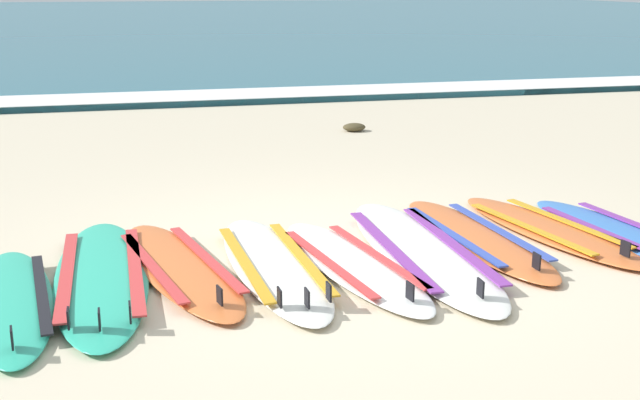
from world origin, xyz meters
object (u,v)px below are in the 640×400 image
(surfboard_0, at_px, (12,301))
(surfboard_2, at_px, (179,267))
(surfboard_1, at_px, (102,276))
(surfboard_3, at_px, (273,264))
(surfboard_7, at_px, (548,229))
(surfboard_5, at_px, (421,250))
(surfboard_6, at_px, (475,237))
(surfboard_8, at_px, (623,234))
(surfboard_4, at_px, (352,263))

(surfboard_0, distance_m, surfboard_2, 1.12)
(surfboard_1, relative_size, surfboard_3, 1.09)
(surfboard_1, relative_size, surfboard_7, 1.15)
(surfboard_3, xyz_separation_m, surfboard_7, (2.27, 0.28, -0.00))
(surfboard_5, height_order, surfboard_6, same)
(surfboard_6, bearing_deg, surfboard_5, -159.62)
(surfboard_1, bearing_deg, surfboard_0, -148.57)
(surfboard_0, relative_size, surfboard_7, 0.95)
(surfboard_2, relative_size, surfboard_6, 1.00)
(surfboard_2, relative_size, surfboard_8, 1.03)
(surfboard_6, bearing_deg, surfboard_2, -176.76)
(surfboard_5, bearing_deg, surfboard_2, 177.90)
(surfboard_2, bearing_deg, surfboard_7, 3.39)
(surfboard_4, bearing_deg, surfboard_8, 3.62)
(surfboard_2, distance_m, surfboard_6, 2.27)
(surfboard_2, bearing_deg, surfboard_8, -1.39)
(surfboard_1, bearing_deg, surfboard_7, 3.75)
(surfboard_1, bearing_deg, surfboard_4, -5.79)
(surfboard_2, relative_size, surfboard_5, 0.85)
(surfboard_4, height_order, surfboard_8, same)
(surfboard_0, distance_m, surfboard_8, 4.48)
(surfboard_4, bearing_deg, surfboard_6, 17.97)
(surfboard_7, relative_size, surfboard_8, 1.00)
(surfboard_2, xyz_separation_m, surfboard_6, (2.26, 0.13, -0.00))
(surfboard_4, bearing_deg, surfboard_2, 169.20)
(surfboard_2, bearing_deg, surfboard_6, 3.24)
(surfboard_1, bearing_deg, surfboard_2, 5.73)
(surfboard_0, xyz_separation_m, surfboard_7, (3.96, 0.55, -0.00))
(surfboard_4, bearing_deg, surfboard_7, 12.90)
(surfboard_2, relative_size, surfboard_7, 1.03)
(surfboard_0, distance_m, surfboard_7, 4.00)
(surfboard_2, relative_size, surfboard_4, 1.03)
(surfboard_3, distance_m, surfboard_7, 2.29)
(surfboard_6, bearing_deg, surfboard_3, -171.62)
(surfboard_3, distance_m, surfboard_8, 2.78)
(surfboard_7, distance_m, surfboard_8, 0.57)
(surfboard_3, xyz_separation_m, surfboard_6, (1.63, 0.24, -0.00))
(surfboard_3, bearing_deg, surfboard_6, 8.38)
(surfboard_0, height_order, surfboard_3, same)
(surfboard_8, bearing_deg, surfboard_0, -176.22)
(surfboard_5, relative_size, surfboard_6, 1.18)
(surfboard_5, xyz_separation_m, surfboard_6, (0.52, 0.19, 0.00))
(surfboard_5, bearing_deg, surfboard_7, 11.50)
(surfboard_7, bearing_deg, surfboard_8, -26.88)
(surfboard_4, bearing_deg, surfboard_0, -176.06)
(surfboard_1, bearing_deg, surfboard_5, -0.30)
(surfboard_8, bearing_deg, surfboard_2, 178.61)
(surfboard_2, distance_m, surfboard_8, 3.42)
(surfboard_2, distance_m, surfboard_7, 2.91)
(surfboard_3, distance_m, surfboard_5, 1.11)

